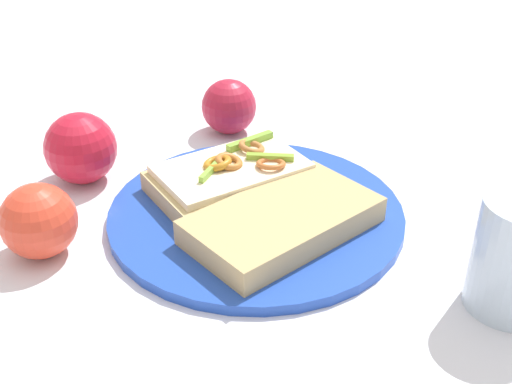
# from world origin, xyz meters

# --- Properties ---
(ground_plane) EXTENTS (2.00, 2.00, 0.00)m
(ground_plane) POSITION_xyz_m (0.00, 0.00, 0.00)
(ground_plane) COLOR silver
(ground_plane) RESTS_ON ground
(plate) EXTENTS (0.30, 0.30, 0.01)m
(plate) POSITION_xyz_m (0.00, 0.00, 0.01)
(plate) COLOR #2249B6
(plate) RESTS_ON ground_plane
(sandwich) EXTENTS (0.18, 0.19, 0.04)m
(sandwich) POSITION_xyz_m (-0.04, -0.03, 0.03)
(sandwich) COLOR tan
(sandwich) RESTS_ON plate
(bread_slice_side) EXTENTS (0.20, 0.19, 0.03)m
(bread_slice_side) POSITION_xyz_m (0.04, 0.03, 0.02)
(bread_slice_side) COLOR tan
(bread_slice_side) RESTS_ON plate
(apple_0) EXTENTS (0.08, 0.08, 0.08)m
(apple_0) POSITION_xyz_m (-0.05, -0.20, 0.04)
(apple_0) COLOR red
(apple_0) RESTS_ON ground_plane
(apple_1) EXTENTS (0.10, 0.10, 0.07)m
(apple_1) POSITION_xyz_m (-0.19, -0.06, 0.03)
(apple_1) COLOR #AD1D35
(apple_1) RESTS_ON ground_plane
(apple_2) EXTENTS (0.10, 0.10, 0.07)m
(apple_2) POSITION_xyz_m (0.09, -0.19, 0.04)
(apple_2) COLOR #DC402A
(apple_2) RESTS_ON ground_plane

